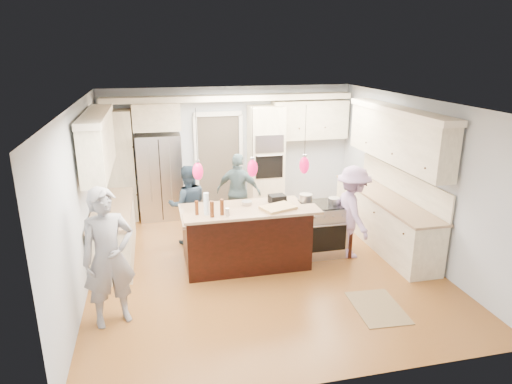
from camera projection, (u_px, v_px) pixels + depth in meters
ground_plane at (261, 262)px, 7.76m from camera, size 6.00×6.00×0.00m
room_shell at (261, 158)px, 7.21m from camera, size 5.54×6.04×2.72m
refrigerator at (160, 176)px, 9.61m from camera, size 0.90×0.70×1.80m
oven_column at (266, 159)px, 10.05m from camera, size 0.72×0.69×2.30m
back_upper_cabinets at (196, 138)px, 9.66m from camera, size 5.30×0.61×2.54m
right_counter_run at (388, 189)px, 8.24m from camera, size 0.64×3.10×2.51m
left_cabinets at (108, 199)px, 7.66m from camera, size 0.64×2.30×2.51m
kitchen_island at (245, 236)px, 7.63m from camera, size 2.10×1.46×1.12m
island_range at (323, 229)px, 8.00m from camera, size 0.82×0.71×0.92m
pendant_lights at (252, 168)px, 6.69m from camera, size 1.75×0.15×1.03m
person_bar_end at (109, 258)px, 5.81m from camera, size 0.79×0.64×1.86m
person_far_left at (188, 205)px, 8.33m from camera, size 0.74×0.59×1.49m
person_far_right at (239, 192)px, 9.00m from camera, size 0.97×0.76×1.54m
person_range_side at (352, 212)px, 7.79m from camera, size 0.62×1.05×1.61m
floor_rug at (378, 308)px, 6.40m from camera, size 0.70×0.98×0.01m
water_bottle at (206, 204)px, 6.72m from camera, size 0.10×0.10×0.34m
beer_bottle_a at (197, 208)px, 6.74m from camera, size 0.06×0.06×0.22m
beer_bottle_b at (212, 209)px, 6.64m from camera, size 0.06×0.06×0.24m
beer_bottle_c at (222, 207)px, 6.73m from camera, size 0.08×0.08×0.24m
drink_can at (227, 212)px, 6.70m from camera, size 0.07×0.07×0.12m
cutting_board at (278, 208)px, 7.02m from camera, size 0.59×0.50×0.04m
pot_large at (306, 198)px, 7.96m from camera, size 0.23×0.23×0.13m
pot_small at (334, 201)px, 7.85m from camera, size 0.21×0.21×0.10m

